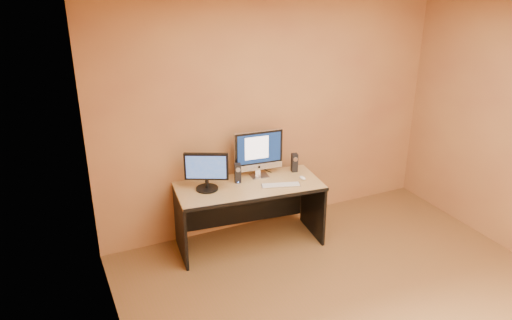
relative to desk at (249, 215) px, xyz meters
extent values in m
plane|color=brown|center=(0.47, -1.59, -0.35)|extent=(4.00, 4.00, 0.00)
plane|color=white|center=(0.47, -1.59, 2.25)|extent=(4.00, 4.00, 0.00)
cube|color=#B9B9BE|center=(0.29, -0.15, 0.36)|extent=(0.42, 0.22, 0.02)
ellipsoid|color=white|center=(0.58, -0.10, 0.37)|extent=(0.06, 0.10, 0.03)
cylinder|color=black|center=(0.32, 0.29, 0.35)|extent=(0.07, 0.20, 0.01)
cylinder|color=black|center=(0.18, 0.29, 0.35)|extent=(0.08, 0.16, 0.01)
camera|label=1|loc=(-1.90, -4.31, 2.57)|focal=35.00mm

